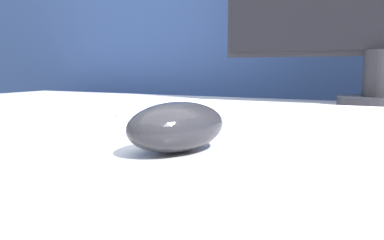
{
  "coord_description": "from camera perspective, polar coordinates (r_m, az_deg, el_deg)",
  "views": [
    {
      "loc": [
        0.22,
        -0.51,
        0.78
      ],
      "look_at": [
        0.05,
        -0.17,
        0.73
      ],
      "focal_mm": 35.0,
      "sensor_mm": 36.0,
      "label": 1
    }
  ],
  "objects": [
    {
      "name": "computer_mouse_near",
      "position": [
        0.35,
        -2.29,
        -1.02
      ],
      "size": [
        0.1,
        0.12,
        0.05
      ],
      "rotation": [
        0.0,
        0.0,
        -0.33
      ],
      "color": "#232328",
      "rests_on": "desk"
    },
    {
      "name": "keyboard",
      "position": [
        0.56,
        9.35,
        1.03
      ],
      "size": [
        0.42,
        0.13,
        0.02
      ],
      "rotation": [
        0.0,
        0.0,
        -0.03
      ],
      "color": "white",
      "rests_on": "desk"
    },
    {
      "name": "partition_panel",
      "position": [
        1.13,
        14.52,
        0.9
      ],
      "size": [
        5.0,
        0.03,
        1.3
      ],
      "color": "navy",
      "rests_on": "ground_plane"
    }
  ]
}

